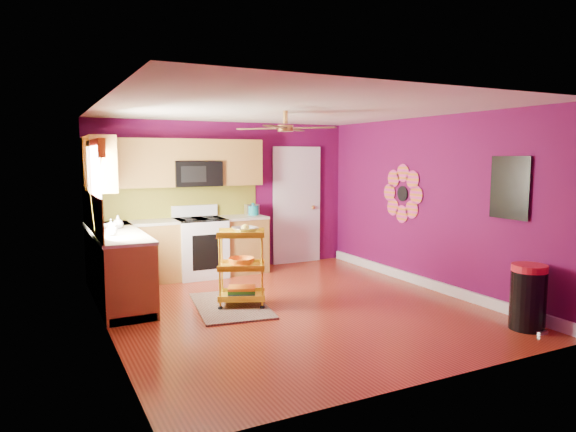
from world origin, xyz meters
TOP-DOWN VIEW (x-y plane):
  - ground at (0.00, 0.00)m, footprint 5.00×5.00m
  - room_envelope at (0.03, 0.00)m, footprint 4.54×5.04m
  - lower_cabinets at (-1.35, 1.82)m, footprint 2.81×2.31m
  - electric_range at (-0.55, 2.17)m, footprint 0.76×0.66m
  - upper_cabinetry at (-1.24, 2.17)m, footprint 2.80×2.30m
  - left_window at (-2.22, 1.05)m, footprint 0.08×1.35m
  - panel_door at (1.35, 2.47)m, footprint 0.95×0.11m
  - right_wall_art at (2.23, -0.34)m, footprint 0.04×2.74m
  - ceiling_fan at (0.00, 0.20)m, footprint 1.01×1.01m
  - shag_rug at (-0.70, 0.38)m, footprint 1.07×1.53m
  - rolling_cart at (-0.56, 0.31)m, footprint 0.71×0.63m
  - trash_can at (1.96, -1.94)m, footprint 0.39×0.42m
  - teal_kettle at (0.40, 2.24)m, footprint 0.18×0.18m
  - toaster at (0.40, 2.29)m, footprint 0.22×0.15m
  - soap_bottle_a at (-2.02, 1.28)m, footprint 0.08×0.08m
  - soap_bottle_b at (-1.89, 1.58)m, footprint 0.14×0.14m
  - counter_dish at (-1.97, 1.60)m, footprint 0.25×0.25m
  - counter_cup at (-2.06, 0.94)m, footprint 0.12×0.12m

SIDE VIEW (x-z plane):
  - ground at x=0.00m, z-range 0.00..0.00m
  - shag_rug at x=-0.70m, z-range 0.00..0.02m
  - trash_can at x=1.96m, z-range 0.00..0.73m
  - lower_cabinets at x=-1.35m, z-range -0.04..0.90m
  - electric_range at x=-0.55m, z-range -0.08..1.05m
  - rolling_cart at x=-0.56m, z-range 0.01..1.08m
  - counter_dish at x=-1.97m, z-range 0.94..1.00m
  - counter_cup at x=-2.06m, z-range 0.94..1.04m
  - teal_kettle at x=0.40m, z-range 0.92..1.13m
  - panel_door at x=1.35m, z-range -0.05..2.10m
  - soap_bottle_a at x=-2.02m, z-range 0.94..1.11m
  - toaster at x=0.40m, z-range 0.94..1.12m
  - soap_bottle_b at x=-1.89m, z-range 0.94..1.12m
  - right_wall_art at x=2.23m, z-range 0.92..1.96m
  - room_envelope at x=0.03m, z-range 0.37..2.89m
  - left_window at x=-2.22m, z-range 1.20..2.28m
  - upper_cabinetry at x=-1.24m, z-range 1.17..2.43m
  - ceiling_fan at x=0.00m, z-range 2.16..2.42m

